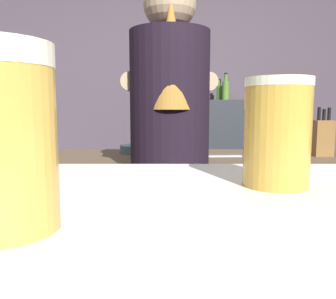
# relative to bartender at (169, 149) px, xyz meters

# --- Properties ---
(wall_back) EXTENTS (5.20, 0.10, 2.70)m
(wall_back) POSITION_rel_bartender_xyz_m (0.02, 2.05, 0.37)
(wall_back) COLOR #4F4350
(wall_back) RESTS_ON ground
(prep_counter) EXTENTS (2.10, 0.60, 0.89)m
(prep_counter) POSITION_rel_bartender_xyz_m (0.37, 0.46, -0.54)
(prep_counter) COLOR brown
(prep_counter) RESTS_ON ground
(back_shelf) EXTENTS (0.92, 0.36, 1.23)m
(back_shelf) POSITION_rel_bartender_xyz_m (0.31, 1.77, -0.37)
(back_shelf) COLOR #31353B
(back_shelf) RESTS_ON ground
(bartender) EXTENTS (0.43, 0.52, 1.70)m
(bartender) POSITION_rel_bartender_xyz_m (0.00, 0.00, 0.00)
(bartender) COLOR #2D2339
(bartender) RESTS_ON ground
(knife_block) EXTENTS (0.10, 0.08, 0.27)m
(knife_block) POSITION_rel_bartender_xyz_m (0.86, 0.44, 0.01)
(knife_block) COLOR olive
(knife_block) RESTS_ON prep_counter
(mixing_bowl) EXTENTS (0.17, 0.17, 0.05)m
(mixing_bowl) POSITION_rel_bartender_xyz_m (-0.21, 0.56, -0.07)
(mixing_bowl) COLOR slate
(mixing_bowl) RESTS_ON prep_counter
(chefs_knife) EXTENTS (0.24, 0.05, 0.01)m
(chefs_knife) POSITION_rel_bartender_xyz_m (0.28, 0.41, -0.09)
(chefs_knife) COLOR silver
(chefs_knife) RESTS_ON prep_counter
(pint_glass_far) EXTENTS (0.08, 0.08, 0.13)m
(pint_glass_far) POSITION_rel_bartender_xyz_m (0.12, -1.09, 0.15)
(pint_glass_far) COLOR gold
(pint_glass_far) RESTS_ON bar_counter
(bottle_soy) EXTENTS (0.06, 0.06, 0.25)m
(bottle_soy) POSITION_rel_bartender_xyz_m (0.53, 1.76, 0.34)
(bottle_soy) COLOR #558430
(bottle_soy) RESTS_ON back_shelf
(bottle_hot_sauce) EXTENTS (0.05, 0.05, 0.20)m
(bottle_hot_sauce) POSITION_rel_bartender_xyz_m (0.48, 1.85, 0.32)
(bottle_hot_sauce) COLOR #458A2B
(bottle_hot_sauce) RESTS_ON back_shelf
(bottle_vinegar) EXTENTS (0.05, 0.05, 0.18)m
(bottle_vinegar) POSITION_rel_bartender_xyz_m (0.20, 1.84, 0.31)
(bottle_vinegar) COLOR red
(bottle_vinegar) RESTS_ON back_shelf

